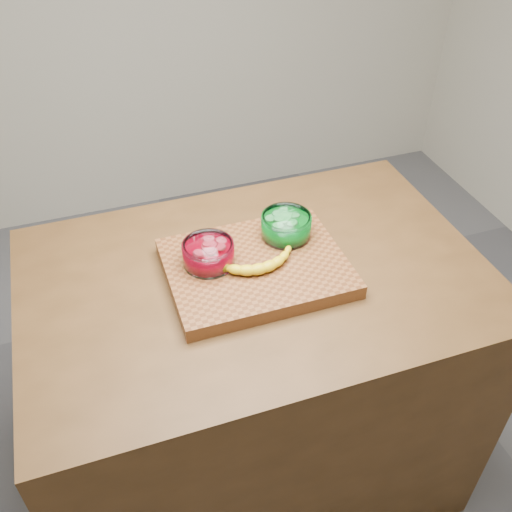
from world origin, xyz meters
name	(u,v)px	position (x,y,z in m)	size (l,w,h in m)	color
ground	(256,460)	(0.00, 0.00, 0.00)	(3.50, 3.50, 0.00)	#4F4F53
counter	(256,382)	(0.00, 0.00, 0.45)	(1.20, 0.80, 0.90)	#492F16
cutting_board	(256,268)	(0.00, 0.00, 0.92)	(0.45, 0.35, 0.04)	brown
bowl_red	(208,254)	(-0.11, 0.04, 0.97)	(0.13, 0.13, 0.06)	white
bowl_green	(286,226)	(0.11, 0.08, 0.97)	(0.13, 0.13, 0.06)	white
banana	(256,262)	(-0.01, -0.02, 0.96)	(0.24, 0.11, 0.03)	gold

